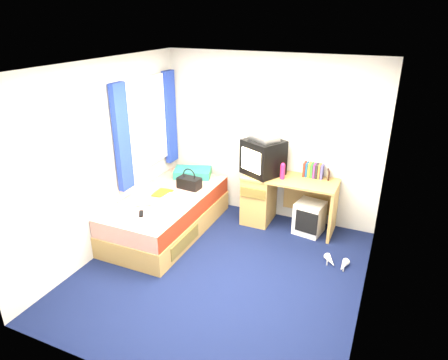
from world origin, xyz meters
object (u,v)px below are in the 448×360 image
at_px(towel, 174,201).
at_px(picture_frame, 328,175).
at_px(crt_tv, 263,157).
at_px(white_heels, 337,263).
at_px(aerosol_can, 281,170).
at_px(pink_water_bottle, 283,172).
at_px(handbag, 189,183).
at_px(remote_control, 141,214).
at_px(bed, 168,214).
at_px(desk, 271,197).
at_px(storage_cube, 309,218).
at_px(vcr, 264,138).
at_px(water_bottle, 144,203).
at_px(magazine, 163,193).
at_px(pillow, 193,173).
at_px(colour_swatch_fan, 152,214).

bearing_deg(towel, picture_frame, 33.20).
relative_size(crt_tv, white_heels, 2.02).
bearing_deg(aerosol_can, pink_water_bottle, -61.26).
xyz_separation_m(picture_frame, white_heels, (0.35, -0.91, -0.78)).
xyz_separation_m(handbag, towel, (0.05, -0.53, -0.04)).
bearing_deg(crt_tv, remote_control, -100.37).
bearing_deg(towel, bed, 143.22).
xyz_separation_m(desk, picture_frame, (0.76, 0.17, 0.41)).
xyz_separation_m(storage_cube, towel, (-1.62, -0.94, 0.36)).
relative_size(vcr, water_bottle, 1.88).
distance_m(bed, picture_frame, 2.30).
xyz_separation_m(pink_water_bottle, magazine, (-1.51, -0.71, -0.31)).
bearing_deg(desk, pillow, -177.57).
relative_size(colour_swatch_fan, remote_control, 1.38).
xyz_separation_m(bed, magazine, (-0.10, 0.06, 0.28)).
height_order(aerosol_can, towel, aerosol_can).
distance_m(desk, picture_frame, 0.88).
bearing_deg(towel, pillow, 103.45).
xyz_separation_m(vcr, aerosol_can, (0.26, 0.02, -0.44)).
height_order(bed, storage_cube, bed).
relative_size(aerosol_can, remote_control, 1.14).
bearing_deg(storage_cube, bed, -147.91).
distance_m(bed, magazine, 0.30).
bearing_deg(magazine, handbag, 50.31).
bearing_deg(pink_water_bottle, picture_frame, 22.64).
xyz_separation_m(storage_cube, colour_swatch_fan, (-1.72, -1.32, 0.32)).
bearing_deg(towel, colour_swatch_fan, -103.79).
bearing_deg(storage_cube, aerosol_can, 178.77).
height_order(magazine, water_bottle, water_bottle).
relative_size(storage_cube, colour_swatch_fan, 2.08).
bearing_deg(picture_frame, handbag, -178.72).
distance_m(handbag, white_heels, 2.28).
distance_m(vcr, picture_frame, 1.02).
bearing_deg(magazine, remote_control, -81.75).
distance_m(desk, water_bottle, 1.83).
xyz_separation_m(storage_cube, magazine, (-1.94, -0.72, 0.32)).
distance_m(pillow, magazine, 0.74).
relative_size(pink_water_bottle, aerosol_can, 1.15).
bearing_deg(desk, crt_tv, -179.91).
bearing_deg(vcr, magazine, -116.34).
bearing_deg(aerosol_can, colour_swatch_fan, -131.42).
distance_m(vcr, pink_water_bottle, 0.54).
distance_m(picture_frame, aerosol_can, 0.65).
height_order(desk, towel, desk).
xyz_separation_m(storage_cube, pink_water_bottle, (-0.42, -0.01, 0.63)).
height_order(crt_tv, remote_control, crt_tv).
relative_size(water_bottle, colour_swatch_fan, 0.91).
distance_m(handbag, water_bottle, 0.79).
height_order(handbag, towel, handbag).
bearing_deg(picture_frame, towel, -164.66).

